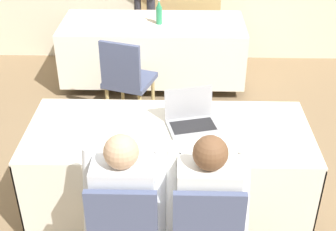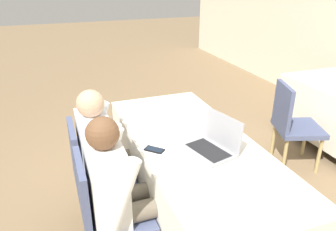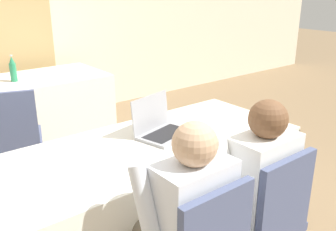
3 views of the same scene
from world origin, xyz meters
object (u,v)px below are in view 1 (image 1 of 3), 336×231
at_px(laptop, 192,120).
at_px(chair_far_spare, 126,77).
at_px(cell_phone, 170,156).
at_px(water_bottle, 159,13).
at_px(person_checkered_shirt, 126,198).
at_px(chair_near_right, 206,231).
at_px(chair_near_left, 126,229).
at_px(person_white_shirt, 207,199).

distance_m(laptop, chair_far_spare, 1.42).
bearing_deg(laptop, cell_phone, -125.45).
xyz_separation_m(water_bottle, chair_far_spare, (-0.29, -0.81, -0.37)).
relative_size(water_bottle, person_checkered_shirt, 0.24).
relative_size(cell_phone, chair_near_right, 0.17).
bearing_deg(chair_near_right, cell_phone, -60.71).
height_order(chair_near_left, chair_near_right, same).
relative_size(chair_near_right, chair_far_spare, 1.00).
bearing_deg(person_checkered_shirt, chair_near_left, 90.00).
height_order(chair_near_right, person_checkered_shirt, person_checkered_shirt).
height_order(cell_phone, person_checkered_shirt, person_checkered_shirt).
height_order(chair_near_left, person_checkered_shirt, person_checkered_shirt).
relative_size(laptop, chair_far_spare, 0.46).
bearing_deg(cell_phone, chair_far_spare, 151.38).
distance_m(laptop, chair_near_left, 0.94).
distance_m(cell_phone, chair_near_left, 0.55).
distance_m(cell_phone, chair_far_spare, 1.71).
distance_m(laptop, person_checkered_shirt, 0.82).
bearing_deg(water_bottle, chair_near_right, -81.99).
height_order(chair_near_right, chair_far_spare, same).
distance_m(water_bottle, chair_far_spare, 0.94).
xyz_separation_m(chair_near_left, person_white_shirt, (0.49, 0.10, 0.16)).
bearing_deg(chair_near_left, water_bottle, -91.78).
bearing_deg(chair_far_spare, chair_near_right, 127.10).
relative_size(water_bottle, person_white_shirt, 0.24).
xyz_separation_m(chair_near_right, person_checkered_shirt, (-0.49, 0.10, 0.16)).
distance_m(water_bottle, person_checkered_shirt, 2.77).
bearing_deg(chair_far_spare, laptop, 134.46).
bearing_deg(person_checkered_shirt, cell_phone, -129.98).
relative_size(water_bottle, chair_near_right, 0.30).
height_order(cell_phone, chair_far_spare, chair_far_spare).
height_order(water_bottle, chair_far_spare, water_bottle).
distance_m(cell_phone, chair_near_right, 0.54).
relative_size(cell_phone, chair_near_left, 0.17).
bearing_deg(chair_far_spare, chair_near_left, 114.03).
height_order(laptop, chair_near_right, laptop).
relative_size(chair_near_left, chair_far_spare, 1.00).
bearing_deg(chair_near_right, water_bottle, -81.99).
distance_m(chair_near_right, person_white_shirt, 0.19).
bearing_deg(chair_near_left, cell_phone, -122.19).
bearing_deg(chair_near_right, laptop, -84.10).
bearing_deg(person_checkered_shirt, chair_far_spare, -84.05).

